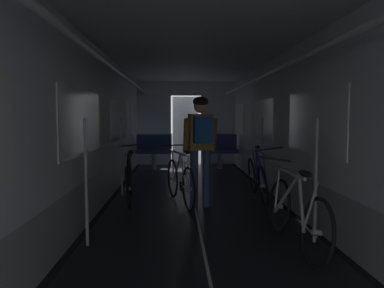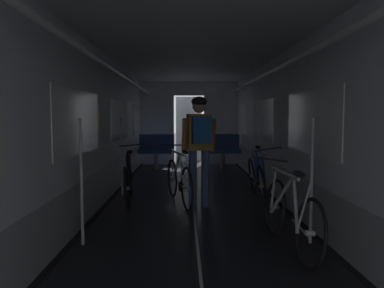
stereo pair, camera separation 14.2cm
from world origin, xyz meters
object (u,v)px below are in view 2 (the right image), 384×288
object	(u,v)px
bicycle_black	(128,180)
bench_seat_far_right	(222,148)
bicycle_white_in_aisle	(179,180)
bicycle_silver	(290,214)
person_cyclist_aisle	(199,139)
bicycle_blue	(257,178)
bench_seat_far_left	(156,148)

from	to	relation	value
bicycle_black	bench_seat_far_right	bearing A→B (deg)	63.82
bench_seat_far_right	bicycle_white_in_aisle	size ratio (longest dim) A/B	0.60
bicycle_silver	person_cyclist_aisle	distance (m)	2.16
person_cyclist_aisle	bicycle_blue	bearing A→B (deg)	26.88
bicycle_black	bicycle_blue	size ratio (longest dim) A/B	1.00
person_cyclist_aisle	bench_seat_far_left	bearing A→B (deg)	102.98
bench_seat_far_right	bicycle_blue	bearing A→B (deg)	-86.96
bicycle_blue	person_cyclist_aisle	bearing A→B (deg)	-153.12
bicycle_blue	bicycle_white_in_aisle	xyz separation A→B (m)	(-1.33, -0.25, 0.00)
bicycle_black	bicycle_white_in_aisle	bearing A→B (deg)	-3.73
bench_seat_far_left	person_cyclist_aisle	xyz separation A→B (m)	(0.99, -4.31, 0.50)
bicycle_white_in_aisle	bench_seat_far_left	bearing A→B (deg)	99.47
bench_seat_far_left	bicycle_white_in_aisle	world-z (taller)	bench_seat_far_left
person_cyclist_aisle	bench_seat_far_right	bearing A→B (deg)	79.41
bench_seat_far_left	bench_seat_far_right	bearing A→B (deg)	0.00
bicycle_black	bicycle_white_in_aisle	xyz separation A→B (m)	(0.84, -0.05, 0.00)
bicycle_blue	bicycle_silver	xyz separation A→B (m)	(-0.12, -2.35, 0.00)
bench_seat_far_left	bicycle_black	world-z (taller)	bench_seat_far_left
bench_seat_far_left	bicycle_blue	xyz separation A→B (m)	(2.00, -3.80, -0.19)
bench_seat_far_right	bicycle_blue	size ratio (longest dim) A/B	0.58
bench_seat_far_right	bicycle_silver	world-z (taller)	same
bicycle_white_in_aisle	person_cyclist_aisle	bearing A→B (deg)	-39.83
bench_seat_far_right	bicycle_silver	size ratio (longest dim) A/B	0.58
bicycle_silver	bench_seat_far_right	bearing A→B (deg)	90.80
bench_seat_far_right	person_cyclist_aisle	bearing A→B (deg)	-100.59
bicycle_blue	bench_seat_far_left	bearing A→B (deg)	117.77
bicycle_black	bicycle_silver	distance (m)	2.98
bench_seat_far_left	bicycle_black	bearing A→B (deg)	-92.33
bicycle_silver	bicycle_white_in_aisle	distance (m)	2.43
bicycle_white_in_aisle	bicycle_black	bearing A→B (deg)	176.27
bench_seat_far_right	person_cyclist_aisle	xyz separation A→B (m)	(-0.81, -4.31, 0.50)
bicycle_blue	person_cyclist_aisle	distance (m)	1.32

